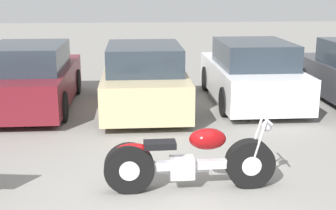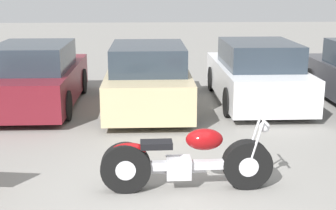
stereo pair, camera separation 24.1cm
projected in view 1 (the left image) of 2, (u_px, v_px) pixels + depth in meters
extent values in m
plane|color=gray|center=(172.00, 199.00, 6.30)|extent=(60.00, 60.00, 0.00)
cylinder|color=black|center=(250.00, 164.00, 6.61)|extent=(0.70, 0.22, 0.70)
cylinder|color=silver|center=(250.00, 164.00, 6.61)|extent=(0.28, 0.23, 0.28)
cylinder|color=black|center=(129.00, 168.00, 6.44)|extent=(0.70, 0.22, 0.70)
cylinder|color=silver|center=(129.00, 168.00, 6.44)|extent=(0.28, 0.23, 0.28)
cube|color=silver|center=(190.00, 165.00, 6.52)|extent=(1.30, 0.14, 0.12)
cube|color=silver|center=(182.00, 167.00, 6.52)|extent=(0.35, 0.25, 0.30)
ellipsoid|color=maroon|center=(208.00, 139.00, 6.45)|extent=(0.53, 0.36, 0.29)
cube|color=black|center=(160.00, 145.00, 6.40)|extent=(0.45, 0.25, 0.09)
ellipsoid|color=maroon|center=(132.00, 150.00, 6.38)|extent=(0.48, 0.21, 0.20)
cylinder|color=silver|center=(259.00, 143.00, 6.45)|extent=(0.22, 0.04, 0.68)
cylinder|color=silver|center=(255.00, 139.00, 6.62)|extent=(0.22, 0.04, 0.68)
cylinder|color=silver|center=(265.00, 118.00, 6.46)|extent=(0.05, 0.62, 0.03)
sphere|color=silver|center=(267.00, 126.00, 6.50)|extent=(0.15, 0.15, 0.15)
cylinder|color=silver|center=(164.00, 171.00, 6.66)|extent=(1.30, 0.11, 0.08)
cube|color=maroon|center=(32.00, 84.00, 10.91)|extent=(1.83, 4.19, 0.78)
cube|color=#28333D|center=(27.00, 57.00, 10.49)|extent=(1.61, 2.18, 0.58)
cylinder|color=black|center=(9.00, 83.00, 12.15)|extent=(0.20, 0.65, 0.65)
cylinder|color=black|center=(76.00, 82.00, 12.28)|extent=(0.20, 0.65, 0.65)
cylinder|color=black|center=(62.00, 107.00, 9.77)|extent=(0.20, 0.65, 0.65)
cube|color=#C6B284|center=(144.00, 85.00, 10.84)|extent=(1.83, 4.19, 0.78)
cube|color=#28333D|center=(144.00, 58.00, 10.43)|extent=(1.61, 2.18, 0.58)
cylinder|color=black|center=(110.00, 83.00, 12.09)|extent=(0.20, 0.65, 0.65)
cylinder|color=black|center=(175.00, 82.00, 12.22)|extent=(0.20, 0.65, 0.65)
cylinder|color=black|center=(104.00, 109.00, 9.58)|extent=(0.20, 0.65, 0.65)
cylinder|color=black|center=(187.00, 108.00, 9.71)|extent=(0.20, 0.65, 0.65)
cube|color=white|center=(250.00, 80.00, 11.45)|extent=(1.83, 4.19, 0.78)
cube|color=#28333D|center=(254.00, 54.00, 11.03)|extent=(1.61, 2.18, 0.58)
cylinder|color=black|center=(207.00, 79.00, 12.69)|extent=(0.20, 0.65, 0.65)
cylinder|color=black|center=(269.00, 78.00, 12.82)|extent=(0.20, 0.65, 0.65)
cylinder|color=black|center=(226.00, 102.00, 10.18)|extent=(0.20, 0.65, 0.65)
cylinder|color=black|center=(302.00, 100.00, 10.31)|extent=(0.20, 0.65, 0.65)
cylinder|color=black|center=(305.00, 79.00, 12.57)|extent=(0.20, 0.65, 0.65)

